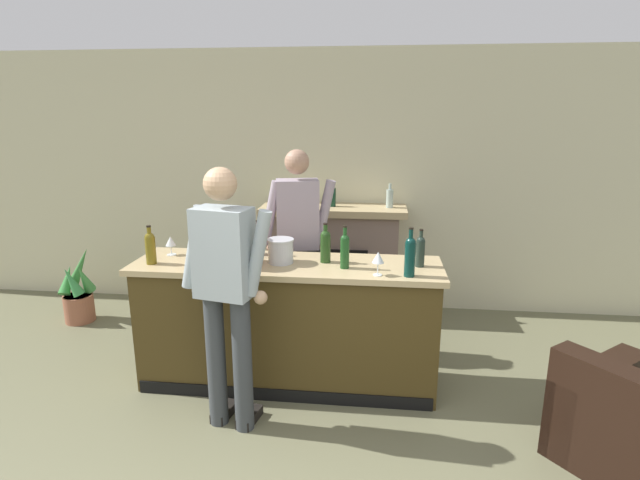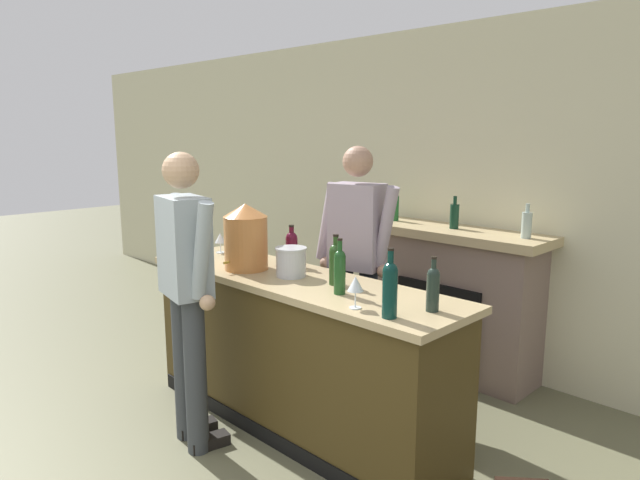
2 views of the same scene
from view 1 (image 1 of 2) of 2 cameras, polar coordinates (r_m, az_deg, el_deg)
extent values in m
cube|color=beige|center=(5.41, 0.32, 6.61)|extent=(12.00, 0.07, 2.75)
cube|color=#423315|center=(3.99, -3.71, -9.84)|extent=(2.28, 0.57, 0.96)
cube|color=tan|center=(3.81, -3.83, -2.95)|extent=(2.35, 0.64, 0.04)
cube|color=black|center=(3.94, -4.38, -17.31)|extent=(2.23, 0.01, 0.10)
cube|color=#7D675C|center=(5.33, 1.52, -2.64)|extent=(1.34, 0.44, 1.10)
cube|color=black|center=(5.15, 1.29, -4.86)|extent=(0.73, 0.02, 0.70)
cube|color=tan|center=(5.17, 1.55, 3.48)|extent=(1.50, 0.52, 0.07)
cylinder|color=#195625|center=(5.22, -4.89, 5.13)|extent=(0.06, 0.06, 0.21)
cylinder|color=#195625|center=(5.20, -4.93, 6.66)|extent=(0.03, 0.03, 0.07)
cylinder|color=#113321|center=(5.14, 1.43, 4.91)|extent=(0.07, 0.07, 0.19)
cylinder|color=#113321|center=(5.12, 1.44, 6.31)|extent=(0.03, 0.03, 0.06)
cylinder|color=#A1B6AD|center=(5.13, 7.96, 4.70)|extent=(0.07, 0.07, 0.18)
cylinder|color=#A1B6AD|center=(5.11, 8.01, 6.06)|extent=(0.03, 0.03, 0.06)
cube|color=black|center=(3.46, 31.30, -18.29)|extent=(0.69, 0.78, 0.74)
cube|color=black|center=(3.92, 29.05, -15.86)|extent=(0.83, 0.73, 0.52)
cylinder|color=#975A40|center=(5.78, -25.80, -7.01)|extent=(0.29, 0.29, 0.28)
cylinder|color=#332319|center=(5.74, -25.95, -5.78)|extent=(0.26, 0.26, 0.02)
cone|color=#449248|center=(5.63, -25.32, -4.02)|extent=(0.13, 0.26, 0.34)
cone|color=#3C803A|center=(5.79, -25.80, -2.91)|extent=(0.32, 0.19, 0.47)
cone|color=#347F37|center=(5.73, -26.94, -4.10)|extent=(0.14, 0.28, 0.32)
cone|color=#388E47|center=(5.60, -26.48, -4.29)|extent=(0.25, 0.16, 0.32)
cylinder|color=#363B3E|center=(3.48, -8.85, -13.92)|extent=(0.13, 0.13, 0.96)
cube|color=black|center=(3.76, -8.05, -19.41)|extent=(0.15, 0.26, 0.07)
cylinder|color=#363B3E|center=(3.56, -11.78, -13.29)|extent=(0.13, 0.13, 0.96)
cube|color=black|center=(3.84, -10.87, -18.72)|extent=(0.15, 0.26, 0.07)
cube|color=#93A0A4|center=(3.23, -10.96, -1.46)|extent=(0.40, 0.29, 0.58)
cylinder|color=#93A0A4|center=(3.14, -7.13, -1.56)|extent=(0.20, 0.08, 0.57)
sphere|color=tan|center=(3.25, -6.81, -6.55)|extent=(0.09, 0.09, 0.09)
cylinder|color=#93A0A4|center=(3.36, -14.21, -0.81)|extent=(0.20, 0.08, 0.57)
sphere|color=tan|center=(3.47, -13.72, -5.52)|extent=(0.09, 0.09, 0.09)
sphere|color=tan|center=(3.14, -11.35, 6.31)|extent=(0.21, 0.21, 0.21)
cylinder|color=#1C2130|center=(4.52, -3.75, -6.79)|extent=(0.13, 0.13, 0.96)
cube|color=black|center=(4.64, -3.63, -12.25)|extent=(0.15, 0.26, 0.07)
cylinder|color=#1C2130|center=(4.53, -1.20, -6.72)|extent=(0.13, 0.13, 0.96)
cube|color=black|center=(4.65, -1.11, -12.17)|extent=(0.15, 0.26, 0.07)
cube|color=#9E909F|center=(4.30, -2.59, 2.96)|extent=(0.40, 0.29, 0.60)
cylinder|color=#9E909F|center=(4.27, -5.66, 3.07)|extent=(0.20, 0.08, 0.57)
sphere|color=tan|center=(4.32, -5.56, -0.88)|extent=(0.09, 0.09, 0.09)
cylinder|color=#9E909F|center=(4.29, 0.49, 3.20)|extent=(0.20, 0.08, 0.57)
sphere|color=tan|center=(4.34, 0.51, -0.73)|extent=(0.09, 0.09, 0.09)
sphere|color=tan|center=(4.23, -2.66, 8.91)|extent=(0.21, 0.21, 0.21)
cylinder|color=#C47A3E|center=(3.77, -10.11, -0.16)|extent=(0.29, 0.29, 0.35)
cone|color=#C47A3E|center=(3.73, -10.26, 3.12)|extent=(0.29, 0.29, 0.09)
cylinder|color=#B29333|center=(3.65, -10.76, -2.44)|extent=(0.02, 0.04, 0.02)
cylinder|color=silver|center=(3.79, -4.52, -1.34)|extent=(0.19, 0.19, 0.17)
cylinder|color=silver|center=(3.76, -4.55, 0.03)|extent=(0.20, 0.20, 0.01)
cylinder|color=brown|center=(3.96, -18.78, -1.16)|extent=(0.08, 0.08, 0.20)
sphere|color=brown|center=(3.93, -18.90, 0.28)|extent=(0.07, 0.07, 0.07)
cylinder|color=brown|center=(3.92, -18.95, 0.84)|extent=(0.03, 0.03, 0.08)
cylinder|color=black|center=(3.91, -19.01, 1.49)|extent=(0.03, 0.03, 0.01)
cylinder|color=#0A2F2A|center=(3.51, 10.23, -2.21)|extent=(0.08, 0.08, 0.24)
sphere|color=#0A2F2A|center=(3.48, 10.32, -0.29)|extent=(0.07, 0.07, 0.07)
cylinder|color=#0A2F2A|center=(3.47, 10.35, 0.46)|extent=(0.03, 0.03, 0.09)
cylinder|color=black|center=(3.46, 10.39, 1.32)|extent=(0.03, 0.03, 0.01)
cylinder|color=#202E27|center=(3.76, 11.38, -1.55)|extent=(0.07, 0.07, 0.20)
sphere|color=#202E27|center=(3.73, 11.45, -0.10)|extent=(0.06, 0.06, 0.06)
cylinder|color=#202E27|center=(3.72, 11.48, 0.47)|extent=(0.03, 0.03, 0.08)
cylinder|color=black|center=(3.71, 11.52, 1.13)|extent=(0.03, 0.03, 0.01)
cylinder|color=#224119|center=(3.79, 0.62, -1.01)|extent=(0.08, 0.08, 0.21)
sphere|color=#224119|center=(3.76, 0.63, 0.54)|extent=(0.07, 0.07, 0.07)
cylinder|color=#224119|center=(3.75, 0.63, 1.15)|extent=(0.03, 0.03, 0.08)
cylinder|color=black|center=(3.74, 0.63, 1.85)|extent=(0.03, 0.03, 0.01)
cylinder|color=#19431B|center=(3.65, 2.85, -1.56)|extent=(0.07, 0.07, 0.22)
sphere|color=#19431B|center=(3.62, 2.87, 0.12)|extent=(0.06, 0.06, 0.06)
cylinder|color=#19431B|center=(3.61, 2.88, 0.78)|extent=(0.03, 0.03, 0.09)
cylinder|color=black|center=(3.60, 2.89, 1.54)|extent=(0.03, 0.03, 0.01)
cylinder|color=#4E0E21|center=(4.02, -7.00, -0.31)|extent=(0.08, 0.08, 0.19)
sphere|color=#4E0E21|center=(4.00, -7.04, 1.03)|extent=(0.08, 0.08, 0.08)
cylinder|color=#4E0E21|center=(3.99, -7.06, 1.56)|extent=(0.03, 0.03, 0.08)
cylinder|color=black|center=(3.98, -7.08, 2.17)|extent=(0.04, 0.04, 0.01)
cylinder|color=silver|center=(4.17, -16.60, -1.61)|extent=(0.07, 0.07, 0.01)
cylinder|color=silver|center=(4.16, -16.64, -1.09)|extent=(0.01, 0.01, 0.07)
cone|color=silver|center=(4.14, -16.71, -0.11)|extent=(0.08, 0.08, 0.07)
cylinder|color=silver|center=(3.54, 6.60, -3.98)|extent=(0.06, 0.06, 0.01)
cylinder|color=silver|center=(3.52, 6.62, -3.26)|extent=(0.01, 0.01, 0.09)
cone|color=silver|center=(3.50, 6.66, -1.98)|extent=(0.09, 0.09, 0.08)
camera|label=2|loc=(2.26, 63.40, 0.73)|focal=32.00mm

